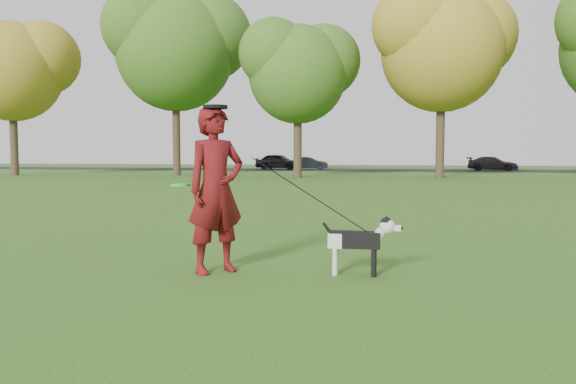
% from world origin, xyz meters
% --- Properties ---
extents(ground, '(120.00, 120.00, 0.00)m').
position_xyz_m(ground, '(0.00, 0.00, 0.00)').
color(ground, '#285116').
rests_on(ground, ground).
extents(road, '(120.00, 7.00, 0.02)m').
position_xyz_m(road, '(0.00, 40.00, 0.01)').
color(road, black).
rests_on(road, ground).
extents(man, '(0.84, 0.84, 1.97)m').
position_xyz_m(man, '(-0.43, -0.02, 0.98)').
color(man, '#510B0E').
rests_on(man, ground).
extents(dog, '(0.93, 0.19, 0.71)m').
position_xyz_m(dog, '(1.27, 0.13, 0.43)').
color(dog, black).
rests_on(dog, ground).
extents(car_left, '(4.12, 2.24, 1.33)m').
position_xyz_m(car_left, '(-8.21, 40.00, 0.68)').
color(car_left, black).
rests_on(car_left, road).
extents(car_mid, '(3.28, 1.34, 1.06)m').
position_xyz_m(car_mid, '(-5.64, 40.00, 0.55)').
color(car_mid, black).
rests_on(car_mid, road).
extents(car_right, '(4.07, 2.53, 1.10)m').
position_xyz_m(car_right, '(8.99, 40.00, 0.57)').
color(car_right, '#262128').
rests_on(car_right, road).
extents(man_held_items, '(2.36, 0.32, 1.50)m').
position_xyz_m(man_held_items, '(0.70, 0.02, 0.93)').
color(man_held_items, '#1CE236').
rests_on(man_held_items, ground).
extents(tree_row, '(51.74, 8.86, 12.01)m').
position_xyz_m(tree_row, '(-1.43, 26.07, 7.41)').
color(tree_row, '#38281C').
rests_on(tree_row, ground).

